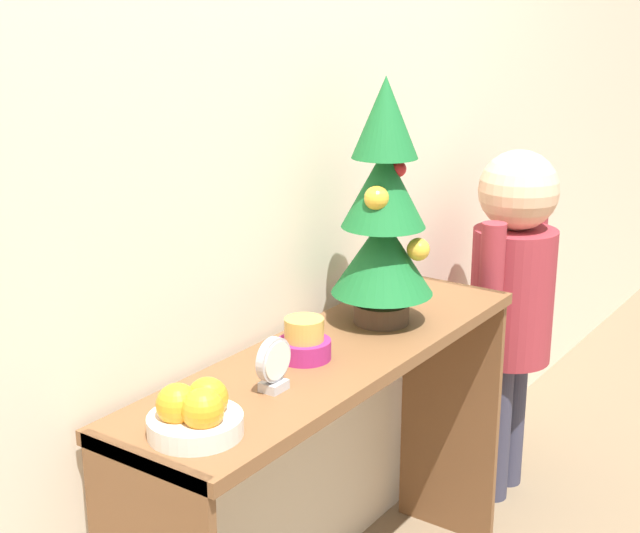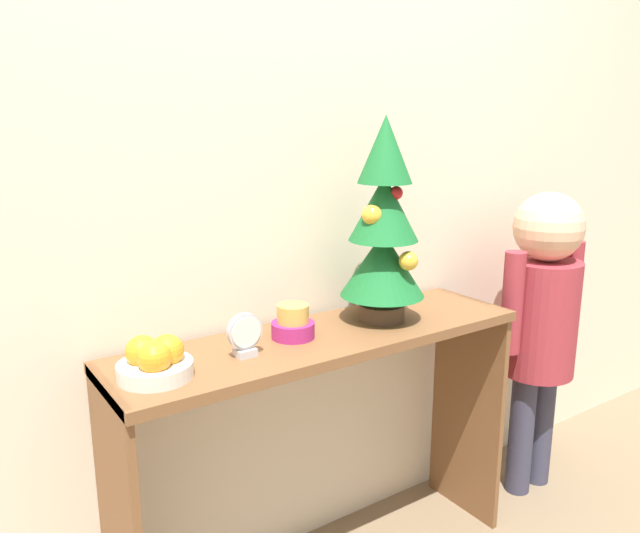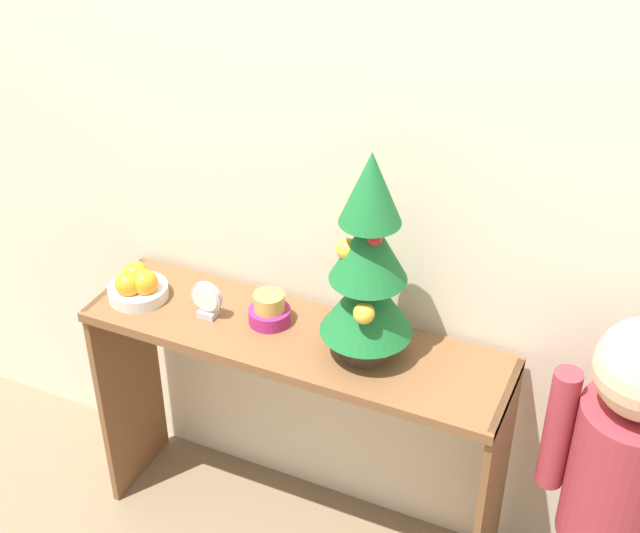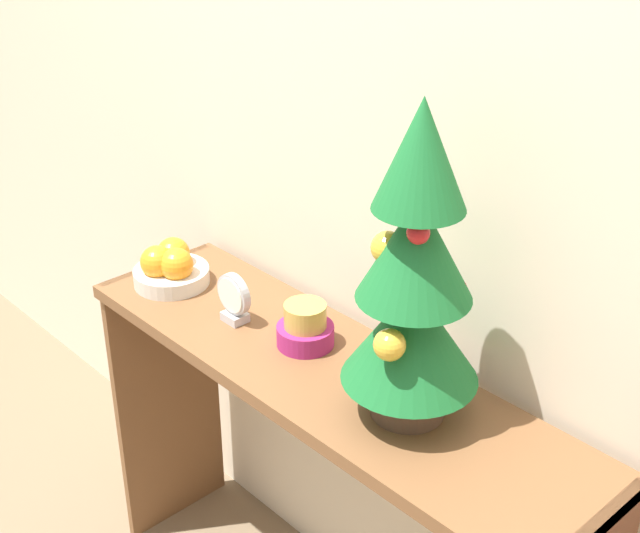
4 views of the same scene
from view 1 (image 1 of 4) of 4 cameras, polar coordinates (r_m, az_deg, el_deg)
The scene contains 7 objects.
back_wall at distance 2.05m, azimuth -3.92°, elevation 8.21°, with size 7.00×0.05×2.50m, color beige.
console_table at distance 2.12m, azimuth 1.01°, elevation -9.81°, with size 1.23×0.34×0.78m.
mini_tree at distance 2.14m, azimuth 4.10°, elevation 3.55°, with size 0.25×0.25×0.60m.
fruit_bowl at distance 1.66m, azimuth -7.96°, elevation -9.29°, with size 0.18×0.18×0.10m.
singing_bowl at distance 1.98m, azimuth -1.02°, elevation -4.82°, with size 0.12×0.12×0.09m.
desk_clock at distance 1.82m, azimuth -2.97°, elevation -6.30°, with size 0.09×0.04×0.11m.
child_figure at distance 2.82m, azimuth 12.22°, elevation -1.17°, with size 0.40×0.26×1.13m.
Camera 1 is at (-1.59, -0.89, 1.54)m, focal length 50.00 mm.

